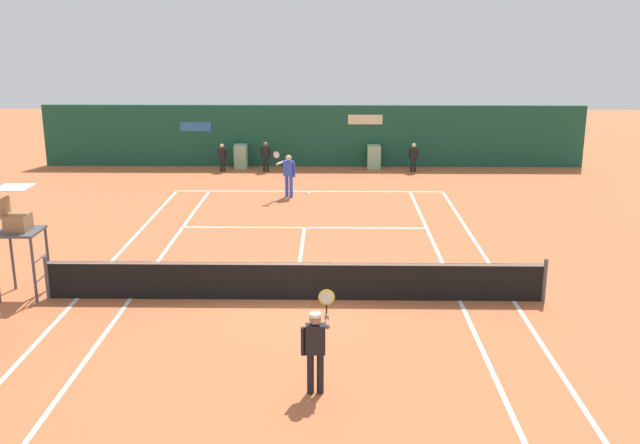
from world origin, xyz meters
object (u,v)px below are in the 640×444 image
(ball_kid_centre_post, at_px, (222,156))
(ball_kid_right_post, at_px, (266,155))
(ball_kid_left_post, at_px, (414,156))
(tennis_ball_mid_court, at_px, (306,226))
(player_near_side, at_px, (316,344))
(player_on_baseline, at_px, (288,172))
(umpire_chair, at_px, (18,226))

(ball_kid_centre_post, height_order, ball_kid_right_post, ball_kid_right_post)
(ball_kid_left_post, bearing_deg, tennis_ball_mid_court, 66.24)
(player_near_side, relative_size, tennis_ball_mid_court, 26.45)
(tennis_ball_mid_court, bearing_deg, ball_kid_right_post, 103.13)
(player_on_baseline, xyz_separation_m, tennis_ball_mid_court, (0.84, -4.28, -0.94))
(player_near_side, distance_m, ball_kid_centre_post, 20.74)
(player_on_baseline, relative_size, tennis_ball_mid_court, 27.48)
(umpire_chair, relative_size, ball_kid_right_post, 2.03)
(player_on_baseline, relative_size, ball_kid_right_post, 1.39)
(umpire_chair, distance_m, ball_kid_left_post, 19.13)
(player_on_baseline, relative_size, ball_kid_left_post, 1.44)
(ball_kid_centre_post, distance_m, ball_kid_right_post, 1.96)
(player_near_side, xyz_separation_m, tennis_ball_mid_court, (-0.55, 11.00, -0.91))
(player_near_side, height_order, ball_kid_left_post, player_near_side)
(ball_kid_left_post, relative_size, tennis_ball_mid_court, 19.15)
(umpire_chair, height_order, tennis_ball_mid_court, umpire_chair)
(ball_kid_centre_post, relative_size, ball_kid_left_post, 0.97)
(player_near_side, bearing_deg, ball_kid_right_post, 95.08)
(umpire_chair, xyz_separation_m, tennis_ball_mid_court, (6.71, 6.27, -1.74))
(ball_kid_right_post, height_order, tennis_ball_mid_court, ball_kid_right_post)
(ball_kid_right_post, relative_size, tennis_ball_mid_court, 19.79)
(ball_kid_centre_post, bearing_deg, ball_kid_right_post, -169.88)
(player_near_side, relative_size, ball_kid_centre_post, 1.43)
(player_on_baseline, distance_m, ball_kid_centre_post, 5.92)
(umpire_chair, relative_size, player_on_baseline, 1.46)
(umpire_chair, bearing_deg, ball_kid_left_post, 144.14)
(player_near_side, distance_m, ball_kid_left_post, 20.59)
(tennis_ball_mid_court, bearing_deg, ball_kid_left_post, 64.05)
(umpire_chair, distance_m, ball_kid_right_post, 16.17)
(umpire_chair, xyz_separation_m, ball_kid_left_post, (11.19, 15.48, -1.02))
(player_on_baseline, height_order, ball_kid_left_post, player_on_baseline)
(player_on_baseline, distance_m, player_near_side, 15.35)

